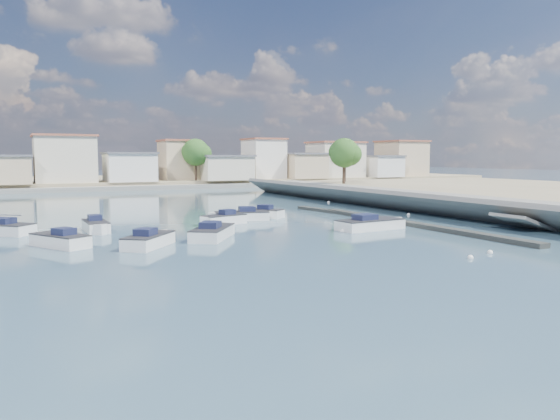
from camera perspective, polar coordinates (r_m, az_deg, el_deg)
name	(u,v)px	position (r m, az deg, el deg)	size (l,w,h in m)	color
ground	(216,203)	(70.61, -6.73, 0.77)	(400.00, 400.00, 0.00)	#2A4154
seawall_walkway	(484,207)	(57.64, 20.53, 0.29)	(5.00, 90.00, 1.80)	slate
breakwater	(391,221)	(49.71, 11.53, -1.10)	(2.00, 31.02, 0.35)	black
far_shore_land	(135,181)	(120.78, -14.95, 2.92)	(160.00, 40.00, 1.40)	gray
far_shore_quay	(158,188)	(100.30, -12.62, 2.31)	(160.00, 2.50, 0.80)	slate
far_town	(205,162)	(108.78, -7.89, 5.02)	(113.01, 12.80, 8.35)	beige
shore_trees	(207,155)	(99.67, -7.61, 5.72)	(74.56, 38.32, 7.92)	#38281E
motorboat_a	(58,241)	(38.54, -22.18, -3.00)	(3.67, 4.65, 1.48)	white
motorboat_b	(150,241)	(36.74, -13.38, -3.14)	(4.19, 4.60, 1.48)	white
motorboat_c	(239,216)	(50.47, -4.33, -0.67)	(5.60, 3.05, 1.48)	white
motorboat_d	(222,220)	(47.61, -6.12, -1.06)	(4.48, 2.63, 1.48)	white
motorboat_e	(213,233)	(39.78, -6.97, -2.37)	(4.66, 5.46, 1.48)	white
motorboat_f	(259,213)	(52.95, -2.18, -0.37)	(3.95, 4.38, 1.48)	white
motorboat_g	(96,227)	(45.10, -18.65, -1.69)	(1.71, 4.66, 1.48)	white
motorboat_h	(373,225)	(44.89, 9.70, -1.51)	(6.46, 2.86, 1.48)	white
mooring_buoys	(361,221)	(49.72, 8.46, -1.19)	(13.71, 37.28, 0.34)	white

